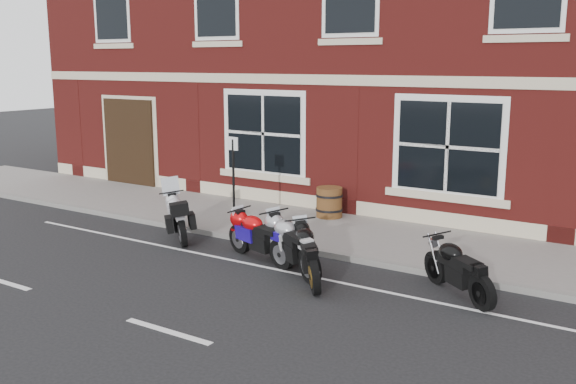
# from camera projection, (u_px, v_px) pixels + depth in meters

# --- Properties ---
(ground) EXTENTS (80.00, 80.00, 0.00)m
(ground) POSITION_uv_depth(u_px,v_px,m) (281.00, 275.00, 11.76)
(ground) COLOR black
(ground) RESTS_ON ground
(sidewalk) EXTENTS (30.00, 3.00, 0.12)m
(sidewalk) POSITION_uv_depth(u_px,v_px,m) (355.00, 235.00, 14.23)
(sidewalk) COLOR slate
(sidewalk) RESTS_ON ground
(kerb) EXTENTS (30.00, 0.16, 0.12)m
(kerb) POSITION_uv_depth(u_px,v_px,m) (320.00, 252.00, 12.92)
(kerb) COLOR slate
(kerb) RESTS_ON ground
(moto_touring_silver) EXTENTS (1.55, 1.37, 1.28)m
(moto_touring_silver) POSITION_uv_depth(u_px,v_px,m) (179.00, 215.00, 14.14)
(moto_touring_silver) COLOR black
(moto_touring_silver) RESTS_ON ground
(moto_sport_red) EXTENTS (1.90, 0.72, 0.88)m
(moto_sport_red) POSITION_uv_depth(u_px,v_px,m) (260.00, 235.00, 12.54)
(moto_sport_red) COLOR black
(moto_sport_red) RESTS_ON ground
(moto_sport_black) EXTENTS (1.37, 1.65, 0.91)m
(moto_sport_black) POSITION_uv_depth(u_px,v_px,m) (310.00, 251.00, 11.40)
(moto_sport_black) COLOR black
(moto_sport_black) RESTS_ON ground
(moto_sport_silver) EXTENTS (1.87, 1.24, 0.95)m
(moto_sport_silver) POSITION_uv_depth(u_px,v_px,m) (292.00, 242.00, 11.90)
(moto_sport_silver) COLOR black
(moto_sport_silver) RESTS_ON ground
(moto_naked_black) EXTENTS (1.59, 1.29, 0.87)m
(moto_naked_black) POSITION_uv_depth(u_px,v_px,m) (459.00, 267.00, 10.63)
(moto_naked_black) COLOR black
(moto_naked_black) RESTS_ON ground
(barrel_planter) EXTENTS (0.66, 0.66, 0.73)m
(barrel_planter) POSITION_uv_depth(u_px,v_px,m) (329.00, 202.00, 15.56)
(barrel_planter) COLOR #442112
(barrel_planter) RESTS_ON sidewalk
(parking_sign) EXTENTS (0.30, 0.06, 2.09)m
(parking_sign) POSITION_uv_depth(u_px,v_px,m) (233.00, 176.00, 14.28)
(parking_sign) COLOR black
(parking_sign) RESTS_ON sidewalk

